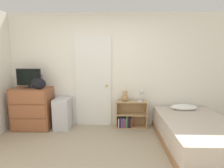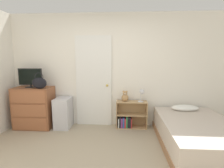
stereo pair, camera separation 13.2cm
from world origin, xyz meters
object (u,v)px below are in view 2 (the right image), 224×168
(dresser, at_px, (34,107))
(teddy_bear, at_px, (125,97))
(bookshelf, at_px, (129,117))
(desk_lamp, at_px, (142,93))
(handbag, at_px, (39,83))
(tv, at_px, (30,78))
(storage_bin, at_px, (63,113))
(bed, at_px, (197,134))

(dresser, xyz_separation_m, teddy_bear, (2.05, 0.11, 0.25))
(bookshelf, xyz_separation_m, teddy_bear, (-0.10, -0.00, 0.47))
(desk_lamp, bearing_deg, teddy_bear, 173.77)
(handbag, relative_size, desk_lamp, 1.22)
(tv, bearing_deg, storage_bin, 1.54)
(storage_bin, bearing_deg, bookshelf, 3.64)
(handbag, relative_size, storage_bin, 0.51)
(handbag, xyz_separation_m, bookshelf, (1.91, 0.27, -0.80))
(tv, bearing_deg, teddy_bear, 2.97)
(teddy_bear, bearing_deg, bed, -32.72)
(handbag, bearing_deg, storage_bin, 22.55)
(storage_bin, bearing_deg, desk_lamp, 1.64)
(dresser, distance_m, bed, 3.40)
(bed, bearing_deg, bookshelf, 145.00)
(tv, xyz_separation_m, bookshelf, (2.19, 0.11, -0.90))
(handbag, bearing_deg, dresser, 146.91)
(storage_bin, bearing_deg, teddy_bear, 3.70)
(dresser, xyz_separation_m, storage_bin, (0.66, 0.03, -0.12))
(bookshelf, bearing_deg, teddy_bear, -177.18)
(teddy_bear, relative_size, desk_lamp, 0.84)
(storage_bin, bearing_deg, dresser, -177.82)
(handbag, relative_size, bookshelf, 0.50)
(storage_bin, height_order, desk_lamp, desk_lamp)
(dresser, height_order, handbag, handbag)
(bookshelf, bearing_deg, tv, -177.03)
(bed, bearing_deg, desk_lamp, 139.44)
(desk_lamp, bearing_deg, storage_bin, -178.36)
(desk_lamp, xyz_separation_m, bed, (0.91, -0.78, -0.57))
(bookshelf, bearing_deg, dresser, -176.81)
(tv, xyz_separation_m, teddy_bear, (2.09, 0.11, -0.43))
(dresser, distance_m, teddy_bear, 2.06)
(handbag, xyz_separation_m, desk_lamp, (2.18, 0.23, -0.24))
(dresser, height_order, storage_bin, dresser)
(dresser, relative_size, desk_lamp, 3.24)
(tv, height_order, desk_lamp, tv)
(desk_lamp, bearing_deg, tv, -178.39)
(storage_bin, bearing_deg, bed, -15.28)
(handbag, relative_size, bed, 0.18)
(storage_bin, distance_m, teddy_bear, 1.44)
(dresser, height_order, tv, tv)
(teddy_bear, bearing_deg, desk_lamp, -6.23)
(dresser, xyz_separation_m, handbag, (0.23, -0.15, 0.59))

